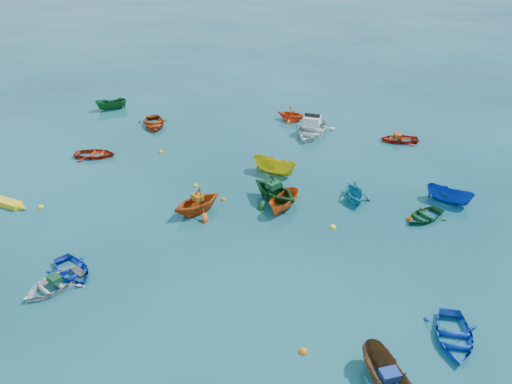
{
  "coord_description": "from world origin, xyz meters",
  "views": [
    {
      "loc": [
        -0.06,
        -20.18,
        14.59
      ],
      "look_at": [
        0.0,
        5.0,
        0.4
      ],
      "focal_mm": 35.0,
      "sensor_mm": 36.0,
      "label": 1
    }
  ],
  "objects_px": {
    "dinghy_blue_sw": "(73,273)",
    "dinghy_white_near": "(54,288)",
    "motorboat_white": "(311,134)",
    "dinghy_blue_se": "(453,340)"
  },
  "relations": [
    {
      "from": "dinghy_blue_sw",
      "to": "dinghy_white_near",
      "type": "xyz_separation_m",
      "value": [
        -0.53,
        -1.02,
        0.0
      ]
    },
    {
      "from": "dinghy_white_near",
      "to": "dinghy_blue_se",
      "type": "distance_m",
      "value": 16.97
    },
    {
      "from": "dinghy_blue_sw",
      "to": "dinghy_blue_se",
      "type": "height_order",
      "value": "dinghy_blue_se"
    },
    {
      "from": "dinghy_white_near",
      "to": "dinghy_blue_se",
      "type": "bearing_deg",
      "value": 29.91
    },
    {
      "from": "dinghy_blue_se",
      "to": "dinghy_white_near",
      "type": "bearing_deg",
      "value": -179.2
    },
    {
      "from": "dinghy_blue_sw",
      "to": "dinghy_blue_se",
      "type": "relative_size",
      "value": 0.89
    },
    {
      "from": "dinghy_white_near",
      "to": "motorboat_white",
      "type": "bearing_deg",
      "value": 93.74
    },
    {
      "from": "dinghy_white_near",
      "to": "motorboat_white",
      "type": "height_order",
      "value": "motorboat_white"
    },
    {
      "from": "motorboat_white",
      "to": "dinghy_blue_se",
      "type": "bearing_deg",
      "value": -60.94
    },
    {
      "from": "dinghy_blue_se",
      "to": "motorboat_white",
      "type": "bearing_deg",
      "value": 111.01
    }
  ]
}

